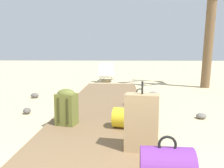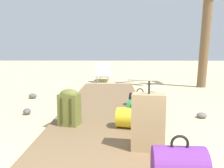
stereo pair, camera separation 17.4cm
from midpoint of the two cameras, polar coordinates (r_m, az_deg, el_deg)
ground_plane at (r=4.60m, az=-3.41°, el=-8.85°), size 60.00×60.00×0.00m
boardwalk at (r=5.37m, az=-2.80°, el=-5.98°), size 1.76×8.14×0.08m
suitcase_tan at (r=3.07m, az=6.88°, el=-8.82°), size 0.44×0.29×0.87m
duffel_bag_yellow at (r=3.95m, az=4.20°, el=-7.93°), size 0.65×0.45×0.43m
duffel_bag_purple at (r=2.34m, az=13.17°, el=-18.59°), size 0.48×0.42×0.50m
backpack_olive at (r=4.14m, az=-11.15°, el=-5.12°), size 0.37×0.33×0.61m
duffel_bag_green at (r=4.58m, az=5.73°, el=-5.77°), size 0.56×0.44×0.44m
duffel_bag_black at (r=5.59m, az=5.65°, el=-3.54°), size 0.52×0.39×0.40m
lounge_chair at (r=10.67m, az=-2.45°, el=2.38°), size 0.68×1.54×0.82m
rock_left_mid at (r=7.17m, az=-18.69°, el=-2.66°), size 0.25×0.23×0.14m
rock_right_far at (r=5.14m, az=19.32°, el=-6.89°), size 0.26×0.28×0.10m
rock_left_near at (r=5.43m, az=-20.11°, el=-6.04°), size 0.21×0.25×0.13m
rock_right_near at (r=6.66m, az=8.58°, el=-2.71°), size 0.44×0.45×0.24m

